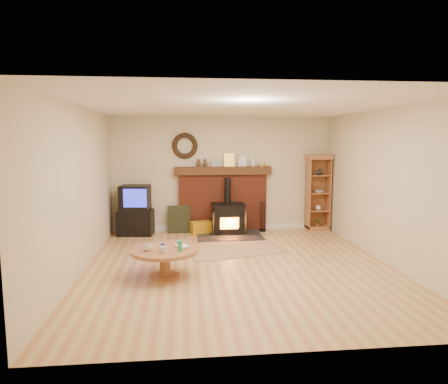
{
  "coord_description": "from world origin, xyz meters",
  "views": [
    {
      "loc": [
        -0.89,
        -6.33,
        2.05
      ],
      "look_at": [
        -0.14,
        1.0,
        1.11
      ],
      "focal_mm": 32.0,
      "sensor_mm": 36.0,
      "label": 1
    }
  ],
  "objects": [
    {
      "name": "area_rug",
      "position": [
        0.04,
        1.09,
        0.01
      ],
      "size": [
        2.07,
        1.66,
        0.01
      ],
      "primitive_type": "cube",
      "rotation": [
        0.0,
        0.0,
        0.25
      ],
      "color": "brown",
      "rests_on": "ground"
    },
    {
      "name": "room_shell",
      "position": [
        -0.02,
        0.09,
        1.72
      ],
      "size": [
        5.02,
        5.52,
        2.61
      ],
      "color": "beige",
      "rests_on": "ground"
    },
    {
      "name": "tv_unit",
      "position": [
        -1.95,
        2.47,
        0.53
      ],
      "size": [
        0.8,
        0.6,
        1.1
      ],
      "color": "black",
      "rests_on": "ground"
    },
    {
      "name": "wood_stove",
      "position": [
        0.09,
        2.27,
        0.33
      ],
      "size": [
        1.4,
        1.0,
        1.24
      ],
      "color": "black",
      "rests_on": "ground"
    },
    {
      "name": "coffee_table",
      "position": [
        -1.19,
        -0.41,
        0.36
      ],
      "size": [
        1.03,
        1.03,
        0.6
      ],
      "color": "brown",
      "rests_on": "ground"
    },
    {
      "name": "chimney_breast",
      "position": [
        0.0,
        2.67,
        0.8
      ],
      "size": [
        2.2,
        0.22,
        1.78
      ],
      "color": "maroon",
      "rests_on": "ground"
    },
    {
      "name": "leaning_painting",
      "position": [
        -1.01,
        2.55,
        0.31
      ],
      "size": [
        0.51,
        0.14,
        0.61
      ],
      "primitive_type": "cube",
      "rotation": [
        -0.17,
        0.0,
        0.0
      ],
      "color": "black",
      "rests_on": "ground"
    },
    {
      "name": "fire_tools",
      "position": [
        0.9,
        2.5,
        0.13
      ],
      "size": [
        0.16,
        0.16,
        0.7
      ],
      "color": "black",
      "rests_on": "ground"
    },
    {
      "name": "ground",
      "position": [
        0.0,
        0.0,
        0.0
      ],
      "size": [
        5.5,
        5.5,
        0.0
      ],
      "primitive_type": "plane",
      "color": "#B67D4C",
      "rests_on": "ground"
    },
    {
      "name": "curio_cabinet",
      "position": [
        2.2,
        2.55,
        0.88
      ],
      "size": [
        0.56,
        0.4,
        1.74
      ],
      "color": "#9A5A32",
      "rests_on": "ground"
    },
    {
      "name": "firelog_box",
      "position": [
        -0.51,
        2.4,
        0.14
      ],
      "size": [
        0.49,
        0.37,
        0.27
      ],
      "primitive_type": "cube",
      "rotation": [
        0.0,
        0.0,
        0.24
      ],
      "color": "#DCEB07",
      "rests_on": "ground"
    }
  ]
}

